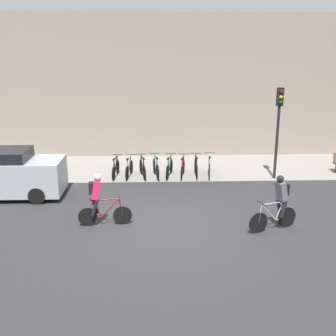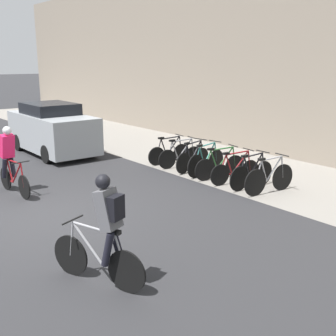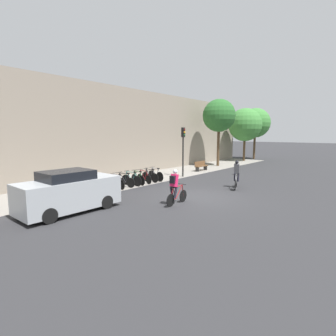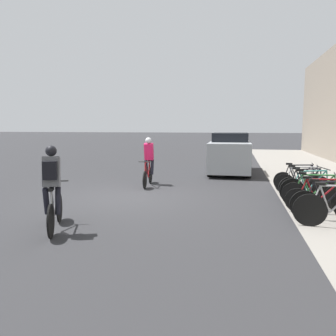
{
  "view_description": "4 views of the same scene",
  "coord_description": "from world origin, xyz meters",
  "px_view_note": "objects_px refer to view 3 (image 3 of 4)",
  "views": [
    {
      "loc": [
        -0.38,
        -12.53,
        5.56
      ],
      "look_at": [
        0.16,
        2.25,
        1.27
      ],
      "focal_mm": 45.0,
      "sensor_mm": 36.0,
      "label": 1
    },
    {
      "loc": [
        8.62,
        -3.32,
        3.35
      ],
      "look_at": [
        0.63,
        3.07,
        0.73
      ],
      "focal_mm": 45.0,
      "sensor_mm": 36.0,
      "label": 2
    },
    {
      "loc": [
        -11.8,
        -7.63,
        3.43
      ],
      "look_at": [
        0.48,
        2.69,
        1.33
      ],
      "focal_mm": 28.0,
      "sensor_mm": 36.0,
      "label": 3
    },
    {
      "loc": [
        9.38,
        3.16,
        2.15
      ],
      "look_at": [
        0.18,
        1.26,
        0.95
      ],
      "focal_mm": 35.0,
      "sensor_mm": 36.0,
      "label": 4
    }
  ],
  "objects_px": {
    "parked_bike_6": "(150,176)",
    "parked_car": "(69,192)",
    "cyclist_pink": "(175,186)",
    "parked_bike_7": "(156,175)",
    "parked_bike_0": "(110,184)",
    "parked_bike_3": "(131,180)",
    "traffic_light_pole": "(183,143)",
    "parked_bike_2": "(125,181)",
    "parked_bike_5": "(144,178)",
    "parked_bike_1": "(117,182)",
    "cyclist_grey": "(236,173)",
    "parked_bike_4": "(138,179)",
    "bench": "(201,166)"
  },
  "relations": [
    {
      "from": "cyclist_grey",
      "to": "parked_bike_2",
      "type": "height_order",
      "value": "cyclist_grey"
    },
    {
      "from": "parked_car",
      "to": "parked_bike_4",
      "type": "bearing_deg",
      "value": 20.22
    },
    {
      "from": "traffic_light_pole",
      "to": "bench",
      "type": "xyz_separation_m",
      "value": [
        3.78,
        0.74,
        -2.23
      ]
    },
    {
      "from": "cyclist_pink",
      "to": "parked_bike_7",
      "type": "height_order",
      "value": "cyclist_pink"
    },
    {
      "from": "cyclist_grey",
      "to": "parked_bike_0",
      "type": "bearing_deg",
      "value": 134.37
    },
    {
      "from": "parked_bike_2",
      "to": "cyclist_grey",
      "type": "bearing_deg",
      "value": -52.42
    },
    {
      "from": "parked_bike_3",
      "to": "parked_bike_5",
      "type": "xyz_separation_m",
      "value": [
        1.18,
        -0.0,
        -0.03
      ]
    },
    {
      "from": "parked_bike_1",
      "to": "parked_bike_4",
      "type": "relative_size",
      "value": 0.98
    },
    {
      "from": "traffic_light_pole",
      "to": "bench",
      "type": "bearing_deg",
      "value": 11.03
    },
    {
      "from": "parked_bike_6",
      "to": "parked_car",
      "type": "bearing_deg",
      "value": -162.75
    },
    {
      "from": "cyclist_grey",
      "to": "parked_car",
      "type": "bearing_deg",
      "value": 160.64
    },
    {
      "from": "parked_bike_0",
      "to": "parked_bike_5",
      "type": "height_order",
      "value": "parked_bike_0"
    },
    {
      "from": "parked_bike_5",
      "to": "parked_car",
      "type": "bearing_deg",
      "value": -161.39
    },
    {
      "from": "parked_bike_0",
      "to": "cyclist_pink",
      "type": "bearing_deg",
      "value": -91.15
    },
    {
      "from": "parked_bike_5",
      "to": "parked_car",
      "type": "xyz_separation_m",
      "value": [
        -6.9,
        -2.33,
        0.52
      ]
    },
    {
      "from": "parked_bike_3",
      "to": "parked_bike_5",
      "type": "height_order",
      "value": "parked_bike_3"
    },
    {
      "from": "parked_bike_1",
      "to": "bench",
      "type": "xyz_separation_m",
      "value": [
        10.13,
        0.34,
        0.08
      ]
    },
    {
      "from": "parked_bike_6",
      "to": "parked_car",
      "type": "relative_size",
      "value": 0.38
    },
    {
      "from": "parked_bike_1",
      "to": "parked_bike_2",
      "type": "height_order",
      "value": "parked_bike_2"
    },
    {
      "from": "parked_bike_4",
      "to": "bench",
      "type": "xyz_separation_m",
      "value": [
        8.36,
        0.34,
        0.08
      ]
    },
    {
      "from": "cyclist_grey",
      "to": "parked_bike_4",
      "type": "height_order",
      "value": "cyclist_grey"
    },
    {
      "from": "parked_bike_6",
      "to": "traffic_light_pole",
      "type": "height_order",
      "value": "traffic_light_pole"
    },
    {
      "from": "parked_bike_4",
      "to": "parked_bike_7",
      "type": "bearing_deg",
      "value": 0.05
    },
    {
      "from": "parked_bike_2",
      "to": "parked_bike_5",
      "type": "xyz_separation_m",
      "value": [
        1.77,
        -0.0,
        -0.01
      ]
    },
    {
      "from": "cyclist_grey",
      "to": "parked_bike_0",
      "type": "height_order",
      "value": "cyclist_grey"
    },
    {
      "from": "cyclist_pink",
      "to": "parked_bike_3",
      "type": "relative_size",
      "value": 1.04
    },
    {
      "from": "parked_bike_2",
      "to": "parked_bike_6",
      "type": "relative_size",
      "value": 0.98
    },
    {
      "from": "parked_bike_7",
      "to": "bench",
      "type": "distance_m",
      "value": 6.6
    },
    {
      "from": "parked_bike_4",
      "to": "parked_bike_6",
      "type": "xyz_separation_m",
      "value": [
        1.18,
        0.0,
        0.01
      ]
    },
    {
      "from": "parked_bike_6",
      "to": "traffic_light_pole",
      "type": "bearing_deg",
      "value": -6.67
    },
    {
      "from": "cyclist_grey",
      "to": "traffic_light_pole",
      "type": "height_order",
      "value": "traffic_light_pole"
    },
    {
      "from": "cyclist_pink",
      "to": "parked_bike_5",
      "type": "height_order",
      "value": "cyclist_pink"
    },
    {
      "from": "parked_bike_0",
      "to": "parked_bike_3",
      "type": "bearing_deg",
      "value": 0.03
    },
    {
      "from": "parked_bike_4",
      "to": "traffic_light_pole",
      "type": "distance_m",
      "value": 5.15
    },
    {
      "from": "traffic_light_pole",
      "to": "parked_car",
      "type": "height_order",
      "value": "traffic_light_pole"
    },
    {
      "from": "cyclist_pink",
      "to": "parked_car",
      "type": "relative_size",
      "value": 0.41
    },
    {
      "from": "parked_bike_2",
      "to": "cyclist_pink",
      "type": "bearing_deg",
      "value": -103.93
    },
    {
      "from": "parked_bike_1",
      "to": "parked_bike_2",
      "type": "xyz_separation_m",
      "value": [
        0.59,
        0.0,
        0.01
      ]
    },
    {
      "from": "parked_bike_2",
      "to": "parked_bike_3",
      "type": "height_order",
      "value": "parked_bike_3"
    },
    {
      "from": "traffic_light_pole",
      "to": "parked_bike_5",
      "type": "bearing_deg",
      "value": 174.34
    },
    {
      "from": "parked_bike_1",
      "to": "bench",
      "type": "relative_size",
      "value": 0.95
    },
    {
      "from": "parked_bike_6",
      "to": "bench",
      "type": "height_order",
      "value": "parked_bike_6"
    },
    {
      "from": "parked_bike_4",
      "to": "parked_bike_6",
      "type": "relative_size",
      "value": 1.01
    },
    {
      "from": "parked_bike_3",
      "to": "cyclist_pink",
      "type": "bearing_deg",
      "value": -109.89
    },
    {
      "from": "cyclist_pink",
      "to": "parked_bike_4",
      "type": "relative_size",
      "value": 1.05
    },
    {
      "from": "parked_bike_3",
      "to": "parked_bike_5",
      "type": "relative_size",
      "value": 1.02
    },
    {
      "from": "parked_bike_1",
      "to": "parked_bike_5",
      "type": "distance_m",
      "value": 2.36
    },
    {
      "from": "cyclist_grey",
      "to": "traffic_light_pole",
      "type": "relative_size",
      "value": 0.45
    },
    {
      "from": "bench",
      "to": "parked_bike_7",
      "type": "bearing_deg",
      "value": -177.06
    },
    {
      "from": "parked_bike_2",
      "to": "bench",
      "type": "bearing_deg",
      "value": 2.04
    }
  ]
}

